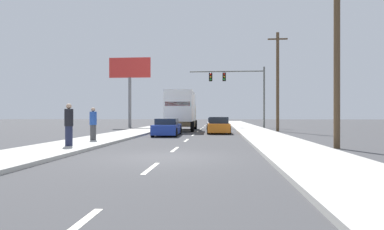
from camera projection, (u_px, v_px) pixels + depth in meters
name	position (u px, v px, depth m)	size (l,w,h in m)	color
ground_plane	(202.00, 128.00, 36.47)	(140.00, 140.00, 0.00)	#3D3D3F
sidewalk_right	(252.00, 130.00, 31.05)	(3.13, 80.00, 0.14)	#B2AFA8
sidewalk_left	(148.00, 129.00, 31.91)	(3.13, 80.00, 0.14)	#B2AFA8
lane_markings	(199.00, 130.00, 31.63)	(0.14, 57.00, 0.01)	silver
box_truck	(182.00, 109.00, 30.71)	(2.70, 7.91, 3.69)	white
car_blue	(167.00, 128.00, 23.55)	(1.91, 4.37, 1.25)	#1E389E
car_silver	(215.00, 124.00, 33.71)	(1.93, 4.59, 1.22)	#B7BABF
car_orange	(219.00, 126.00, 26.53)	(1.93, 4.33, 1.35)	orange
traffic_signal_mast	(233.00, 82.00, 37.74)	(8.81, 0.69, 7.15)	#595B56
utility_pole_near	(337.00, 45.00, 14.57)	(1.80, 0.28, 9.18)	brown
utility_pole_mid	(278.00, 80.00, 29.60)	(1.80, 0.28, 9.13)	brown
roadside_billboard	(130.00, 76.00, 38.10)	(4.98, 0.36, 8.32)	slate
pedestrian_near_corner	(69.00, 125.00, 14.41)	(0.38, 0.38, 1.90)	#1E233F
pedestrian_mid_block	(93.00, 124.00, 17.66)	(0.38, 0.38, 1.79)	#3F3F42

